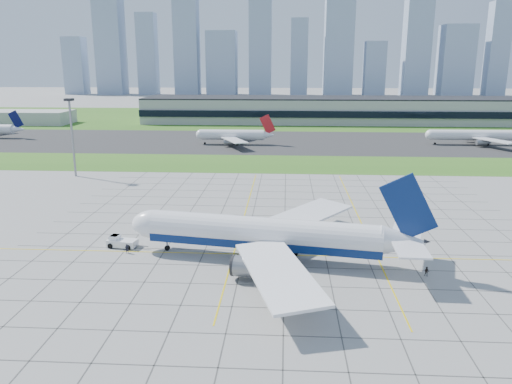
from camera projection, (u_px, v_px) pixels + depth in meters
The scene contains 15 objects.
ground at pixel (284, 251), 99.67m from camera, with size 1400.00×1400.00×0.00m, color gray.
grass_median at pixel (286, 164), 186.67m from camera, with size 700.00×35.00×0.04m, color #2F5F1B.
asphalt_taxiway at pixel (286, 142), 239.83m from camera, with size 700.00×75.00×0.04m, color #383838.
grass_far at pixel (286, 118), 346.16m from camera, with size 700.00×145.00×0.04m, color #2F5F1B.
apron_markings at pixel (287, 233), 110.37m from camera, with size 120.00×130.00×0.03m.
terminal at pixel (349, 110), 317.57m from camera, with size 260.00×43.00×15.80m.
service_block at pixel (30, 117), 311.02m from camera, with size 50.00×25.00×8.00m, color #B7B7B2.
light_mast at pixel (71, 128), 162.56m from camera, with size 2.50×2.50×25.60m.
city_skyline at pixel (280, 44), 588.10m from camera, with size 523.00×32.40×160.00m.
airliner at pixel (265, 234), 94.52m from camera, with size 57.68×57.97×18.27m.
pushback_tug at pixel (121, 242), 101.88m from camera, with size 8.82×3.87×2.42m.
crew_near at pixel (127, 249), 98.52m from camera, with size 0.69×0.45×1.88m, color black.
crew_far at pixel (427, 272), 87.78m from camera, with size 0.86×0.67×1.78m, color black.
distant_jet_1 at pixel (234, 135), 230.79m from camera, with size 34.63×42.66×14.08m.
distant_jet_2 at pixel (480, 135), 229.83m from camera, with size 49.92×42.66×14.08m.
Camera 1 is at (-0.03, -93.73, 36.36)m, focal length 35.00 mm.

